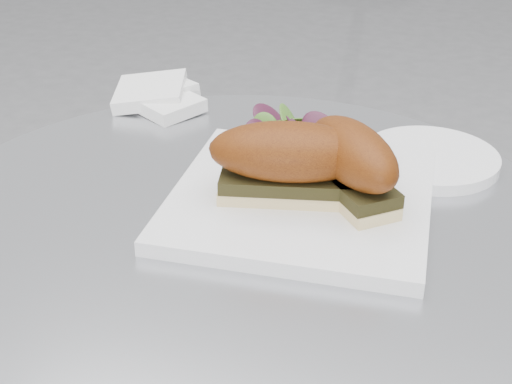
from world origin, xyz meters
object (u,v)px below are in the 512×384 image
sandwich_left (289,160)px  saucer (430,158)px  sandwich_right (352,161)px  plate (301,198)px

sandwich_left → saucer: sandwich_left is taller
sandwich_left → saucer: bearing=36.9°
sandwich_left → sandwich_right: bearing=2.6°
plate → sandwich_right: 0.07m
saucer → sandwich_left: bearing=-127.3°
sandwich_left → sandwich_right: 0.06m
sandwich_left → sandwich_right: size_ratio=1.23×
sandwich_left → plate: bearing=36.8°
sandwich_right → saucer: (0.06, 0.14, -0.05)m
sandwich_right → saucer: 0.16m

